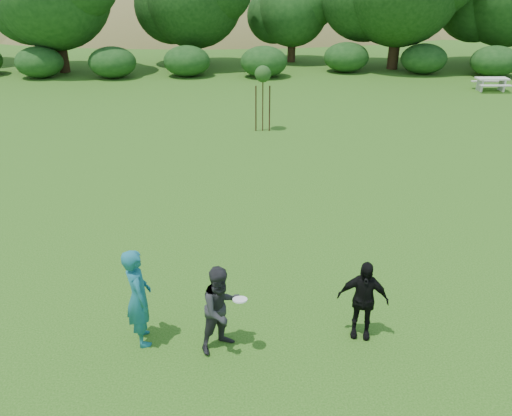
{
  "coord_description": "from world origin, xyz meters",
  "views": [
    {
      "loc": [
        -0.12,
        -8.36,
        6.62
      ],
      "look_at": [
        0.0,
        3.0,
        1.1
      ],
      "focal_mm": 35.0,
      "sensor_mm": 36.0,
      "label": 1
    }
  ],
  "objects_px": {
    "player_teal": "(138,297)",
    "sapling": "(263,76)",
    "player_grey": "(222,309)",
    "player_black": "(363,299)",
    "picnic_table": "(492,82)"
  },
  "relations": [
    {
      "from": "player_teal",
      "to": "player_grey",
      "type": "relative_size",
      "value": 1.15
    },
    {
      "from": "player_black",
      "to": "player_grey",
      "type": "bearing_deg",
      "value": -161.25
    },
    {
      "from": "sapling",
      "to": "picnic_table",
      "type": "xyz_separation_m",
      "value": [
        13.58,
        7.76,
        -1.9
      ]
    },
    {
      "from": "picnic_table",
      "to": "sapling",
      "type": "bearing_deg",
      "value": -150.26
    },
    {
      "from": "player_teal",
      "to": "player_black",
      "type": "xyz_separation_m",
      "value": [
        4.27,
        0.12,
        -0.18
      ]
    },
    {
      "from": "player_teal",
      "to": "sapling",
      "type": "relative_size",
      "value": 0.71
    },
    {
      "from": "player_black",
      "to": "sapling",
      "type": "bearing_deg",
      "value": 108.56
    },
    {
      "from": "player_teal",
      "to": "picnic_table",
      "type": "bearing_deg",
      "value": -58.37
    },
    {
      "from": "player_black",
      "to": "picnic_table",
      "type": "bearing_deg",
      "value": 72.66
    },
    {
      "from": "player_black",
      "to": "sapling",
      "type": "height_order",
      "value": "sapling"
    },
    {
      "from": "sapling",
      "to": "picnic_table",
      "type": "relative_size",
      "value": 1.58
    },
    {
      "from": "player_grey",
      "to": "player_black",
      "type": "bearing_deg",
      "value": -29.46
    },
    {
      "from": "player_black",
      "to": "player_teal",
      "type": "bearing_deg",
      "value": -166.54
    },
    {
      "from": "player_teal",
      "to": "sapling",
      "type": "xyz_separation_m",
      "value": [
        2.65,
        13.81,
        1.4
      ]
    },
    {
      "from": "player_grey",
      "to": "sapling",
      "type": "bearing_deg",
      "value": 49.17
    }
  ]
}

